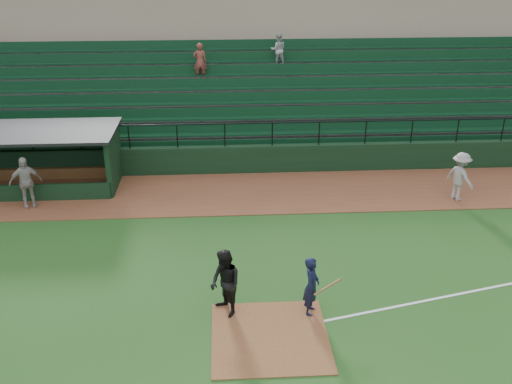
{
  "coord_description": "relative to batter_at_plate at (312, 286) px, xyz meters",
  "views": [
    {
      "loc": [
        -1.08,
        -13.02,
        9.59
      ],
      "look_at": [
        0.0,
        5.0,
        1.4
      ],
      "focal_mm": 40.71,
      "sensor_mm": 36.0,
      "label": 1
    }
  ],
  "objects": [
    {
      "name": "ground",
      "position": [
        -1.2,
        0.01,
        -0.86
      ],
      "size": [
        90.0,
        90.0,
        0.0
      ],
      "primitive_type": "plane",
      "color": "#1F4E19",
      "rests_on": "ground"
    },
    {
      "name": "warning_track",
      "position": [
        -1.2,
        8.01,
        -0.85
      ],
      "size": [
        40.0,
        4.0,
        0.03
      ],
      "primitive_type": "cube",
      "color": "brown",
      "rests_on": "ground"
    },
    {
      "name": "home_plate_dirt",
      "position": [
        -1.2,
        -0.99,
        -0.85
      ],
      "size": [
        3.0,
        3.0,
        0.03
      ],
      "primitive_type": "cube",
      "color": "brown",
      "rests_on": "ground"
    },
    {
      "name": "stadium_structure",
      "position": [
        -1.2,
        16.47,
        1.44
      ],
      "size": [
        38.0,
        13.08,
        6.4
      ],
      "color": "black",
      "rests_on": "ground"
    },
    {
      "name": "dugout",
      "position": [
        -10.95,
        9.57,
        0.47
      ],
      "size": [
        8.9,
        3.2,
        2.42
      ],
      "color": "black",
      "rests_on": "ground"
    },
    {
      "name": "batter_at_plate",
      "position": [
        0.0,
        0.0,
        0.0
      ],
      "size": [
        1.08,
        0.73,
        1.72
      ],
      "color": "black",
      "rests_on": "ground"
    },
    {
      "name": "umpire",
      "position": [
        -2.31,
        0.09,
        0.1
      ],
      "size": [
        1.1,
        1.18,
        1.93
      ],
      "primitive_type": "imported",
      "rotation": [
        0.0,
        0.0,
        -1.07
      ],
      "color": "black",
      "rests_on": "ground"
    },
    {
      "name": "runner",
      "position": [
        6.73,
        6.88,
        0.12
      ],
      "size": [
        1.19,
        1.42,
        1.91
      ],
      "primitive_type": "imported",
      "rotation": [
        0.0,
        0.0,
        2.04
      ],
      "color": "#A29D98",
      "rests_on": "warning_track"
    },
    {
      "name": "dugout_player_a",
      "position": [
        -9.65,
        7.23,
        0.16
      ],
      "size": [
        1.26,
        0.89,
        1.98
      ],
      "primitive_type": "imported",
      "rotation": [
        0.0,
        0.0,
        0.39
      ],
      "color": "#A6A19B",
      "rests_on": "warning_track"
    }
  ]
}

